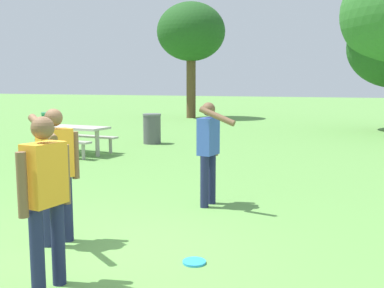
{
  "coord_description": "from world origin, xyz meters",
  "views": [
    {
      "loc": [
        2.85,
        -4.15,
        1.94
      ],
      "look_at": [
        0.31,
        2.32,
        1.0
      ],
      "focal_mm": 42.46,
      "sensor_mm": 36.0,
      "label": 1
    }
  ],
  "objects_px": {
    "person_thrower": "(209,146)",
    "picnic_table_near": "(77,134)",
    "person_bystander": "(56,166)",
    "tree_tall_left": "(191,33)",
    "frisbee": "(194,262)",
    "trash_can_beside_table": "(51,127)",
    "person_catcher": "(45,192)",
    "trash_can_further_along": "(152,129)"
  },
  "relations": [
    {
      "from": "trash_can_beside_table",
      "to": "trash_can_further_along",
      "type": "bearing_deg",
      "value": 9.73
    },
    {
      "from": "person_thrower",
      "to": "trash_can_beside_table",
      "type": "xyz_separation_m",
      "value": [
        -7.66,
        5.76,
        -0.48
      ]
    },
    {
      "from": "person_catcher",
      "to": "person_bystander",
      "type": "xyz_separation_m",
      "value": [
        -0.7,
        1.05,
        0.02
      ]
    },
    {
      "from": "person_bystander",
      "to": "tree_tall_left",
      "type": "distance_m",
      "value": 20.44
    },
    {
      "from": "person_catcher",
      "to": "tree_tall_left",
      "type": "xyz_separation_m",
      "value": [
        -6.55,
        20.28,
        3.71
      ]
    },
    {
      "from": "person_bystander",
      "to": "tree_tall_left",
      "type": "height_order",
      "value": "tree_tall_left"
    },
    {
      "from": "person_catcher",
      "to": "tree_tall_left",
      "type": "bearing_deg",
      "value": 107.91
    },
    {
      "from": "person_thrower",
      "to": "picnic_table_near",
      "type": "bearing_deg",
      "value": 144.6
    },
    {
      "from": "person_thrower",
      "to": "picnic_table_near",
      "type": "height_order",
      "value": "person_thrower"
    },
    {
      "from": "tree_tall_left",
      "to": "frisbee",
      "type": "bearing_deg",
      "value": -68.39
    },
    {
      "from": "person_thrower",
      "to": "frisbee",
      "type": "bearing_deg",
      "value": -74.53
    },
    {
      "from": "person_thrower",
      "to": "frisbee",
      "type": "relative_size",
      "value": 6.47
    },
    {
      "from": "picnic_table_near",
      "to": "trash_can_beside_table",
      "type": "height_order",
      "value": "trash_can_beside_table"
    },
    {
      "from": "person_bystander",
      "to": "trash_can_beside_table",
      "type": "xyz_separation_m",
      "value": [
        -6.54,
        8.06,
        -0.48
      ]
    },
    {
      "from": "person_bystander",
      "to": "trash_can_beside_table",
      "type": "height_order",
      "value": "person_bystander"
    },
    {
      "from": "person_thrower",
      "to": "picnic_table_near",
      "type": "relative_size",
      "value": 0.91
    },
    {
      "from": "person_bystander",
      "to": "picnic_table_near",
      "type": "bearing_deg",
      "value": 123.61
    },
    {
      "from": "person_bystander",
      "to": "tree_tall_left",
      "type": "xyz_separation_m",
      "value": [
        -5.86,
        19.23,
        3.69
      ]
    },
    {
      "from": "person_thrower",
      "to": "tree_tall_left",
      "type": "height_order",
      "value": "tree_tall_left"
    },
    {
      "from": "person_catcher",
      "to": "trash_can_further_along",
      "type": "relative_size",
      "value": 1.71
    },
    {
      "from": "person_bystander",
      "to": "picnic_table_near",
      "type": "xyz_separation_m",
      "value": [
        -3.9,
        5.87,
        -0.4
      ]
    },
    {
      "from": "person_thrower",
      "to": "person_bystander",
      "type": "xyz_separation_m",
      "value": [
        -1.12,
        -2.3,
        0.0
      ]
    },
    {
      "from": "person_thrower",
      "to": "person_catcher",
      "type": "relative_size",
      "value": 1.0
    },
    {
      "from": "person_bystander",
      "to": "trash_can_beside_table",
      "type": "bearing_deg",
      "value": 129.03
    },
    {
      "from": "frisbee",
      "to": "trash_can_beside_table",
      "type": "relative_size",
      "value": 0.26
    },
    {
      "from": "picnic_table_near",
      "to": "trash_can_beside_table",
      "type": "bearing_deg",
      "value": 140.24
    },
    {
      "from": "person_catcher",
      "to": "trash_can_beside_table",
      "type": "relative_size",
      "value": 1.71
    },
    {
      "from": "person_thrower",
      "to": "trash_can_further_along",
      "type": "height_order",
      "value": "person_thrower"
    },
    {
      "from": "frisbee",
      "to": "tree_tall_left",
      "type": "distance_m",
      "value": 21.16
    },
    {
      "from": "person_catcher",
      "to": "picnic_table_near",
      "type": "distance_m",
      "value": 8.31
    },
    {
      "from": "picnic_table_near",
      "to": "person_thrower",
      "type": "bearing_deg",
      "value": -35.4
    },
    {
      "from": "picnic_table_near",
      "to": "trash_can_further_along",
      "type": "relative_size",
      "value": 1.88
    },
    {
      "from": "trash_can_beside_table",
      "to": "tree_tall_left",
      "type": "height_order",
      "value": "tree_tall_left"
    },
    {
      "from": "person_bystander",
      "to": "frisbee",
      "type": "relative_size",
      "value": 6.47
    },
    {
      "from": "trash_can_beside_table",
      "to": "trash_can_further_along",
      "type": "relative_size",
      "value": 1.0
    },
    {
      "from": "trash_can_beside_table",
      "to": "person_bystander",
      "type": "bearing_deg",
      "value": -50.97
    },
    {
      "from": "person_thrower",
      "to": "picnic_table_near",
      "type": "distance_m",
      "value": 6.17
    },
    {
      "from": "person_catcher",
      "to": "trash_can_beside_table",
      "type": "height_order",
      "value": "person_catcher"
    },
    {
      "from": "person_thrower",
      "to": "person_bystander",
      "type": "height_order",
      "value": "same"
    },
    {
      "from": "person_bystander",
      "to": "trash_can_further_along",
      "type": "distance_m",
      "value": 9.19
    },
    {
      "from": "picnic_table_near",
      "to": "trash_can_beside_table",
      "type": "xyz_separation_m",
      "value": [
        -2.63,
        2.19,
        -0.08
      ]
    },
    {
      "from": "person_bystander",
      "to": "tree_tall_left",
      "type": "bearing_deg",
      "value": 106.93
    }
  ]
}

